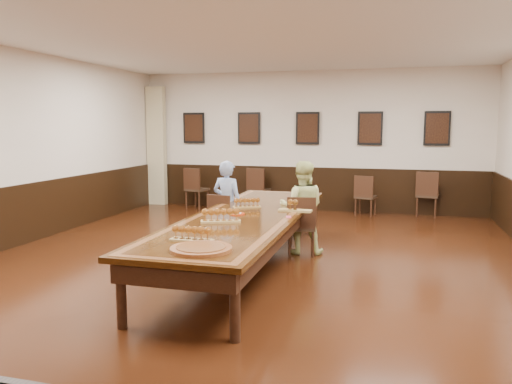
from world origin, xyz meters
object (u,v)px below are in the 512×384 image
(person_woman, at_px, (302,207))
(conference_table, at_px, (246,225))
(spare_chair_d, at_px, (428,194))
(person_man, at_px, (227,204))
(spare_chair_a, at_px, (197,188))
(carved_platter, at_px, (201,249))
(chair_woman, at_px, (302,225))
(chair_man, at_px, (225,221))
(spare_chair_b, at_px, (259,188))
(spare_chair_c, at_px, (366,195))

(person_woman, distance_m, conference_table, 1.18)
(spare_chair_d, relative_size, person_woman, 0.69)
(person_man, bearing_deg, spare_chair_a, -49.47)
(person_man, xyz_separation_m, carved_platter, (0.80, -3.15, 0.07))
(chair_woman, bearing_deg, spare_chair_a, -57.33)
(chair_man, bearing_deg, spare_chair_b, -72.27)
(chair_man, xyz_separation_m, conference_table, (0.68, -1.04, 0.17))
(person_man, xyz_separation_m, person_woman, (1.25, -0.11, 0.01))
(person_woman, bearing_deg, chair_woman, 90.00)
(spare_chair_a, relative_size, spare_chair_d, 0.98)
(chair_woman, distance_m, spare_chair_c, 3.73)
(chair_woman, bearing_deg, conference_table, 47.95)
(chair_woman, distance_m, person_man, 1.30)
(spare_chair_b, bearing_deg, person_man, 107.93)
(spare_chair_a, xyz_separation_m, person_man, (1.91, -3.39, 0.22))
(spare_chair_a, relative_size, spare_chair_b, 0.99)
(spare_chair_b, relative_size, person_woman, 0.68)
(person_man, height_order, carved_platter, person_man)
(chair_man, height_order, person_woman, person_woman)
(chair_woman, xyz_separation_m, spare_chair_a, (-3.17, 3.59, 0.03))
(chair_man, xyz_separation_m, person_woman, (1.27, -0.02, 0.27))
(spare_chair_b, height_order, spare_chair_c, spare_chair_b)
(carved_platter, bearing_deg, spare_chair_a, 112.50)
(spare_chair_b, height_order, spare_chair_d, spare_chair_d)
(chair_woman, bearing_deg, spare_chair_b, -75.02)
(chair_woman, xyz_separation_m, spare_chair_c, (0.76, 3.65, -0.01))
(spare_chair_a, distance_m, person_woman, 4.72)
(conference_table, distance_m, carved_platter, 2.04)
(chair_woman, height_order, person_man, person_man)
(spare_chair_a, distance_m, person_man, 3.89)
(spare_chair_d, bearing_deg, chair_woman, 73.39)
(person_man, bearing_deg, conference_table, 131.31)
(chair_woman, relative_size, spare_chair_a, 0.95)
(chair_woman, height_order, spare_chair_d, spare_chair_d)
(spare_chair_b, bearing_deg, spare_chair_d, -169.09)
(spare_chair_a, xyz_separation_m, person_woman, (3.16, -3.50, 0.23))
(conference_table, bearing_deg, spare_chair_b, 103.02)
(spare_chair_c, bearing_deg, spare_chair_d, -156.35)
(person_woman, relative_size, carved_platter, 2.12)
(person_man, height_order, conference_table, person_man)
(spare_chair_c, distance_m, carved_platter, 6.72)
(person_woman, relative_size, conference_table, 0.29)
(conference_table, bearing_deg, person_woman, 59.90)
(chair_woman, distance_m, conference_table, 1.11)
(chair_woman, relative_size, conference_table, 0.18)
(spare_chair_a, xyz_separation_m, spare_chair_d, (5.24, 0.32, 0.01))
(spare_chair_b, distance_m, carved_platter, 6.98)
(chair_man, distance_m, spare_chair_a, 3.96)
(chair_man, height_order, spare_chair_c, spare_chair_c)
(spare_chair_a, xyz_separation_m, spare_chair_b, (1.45, 0.32, 0.00))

